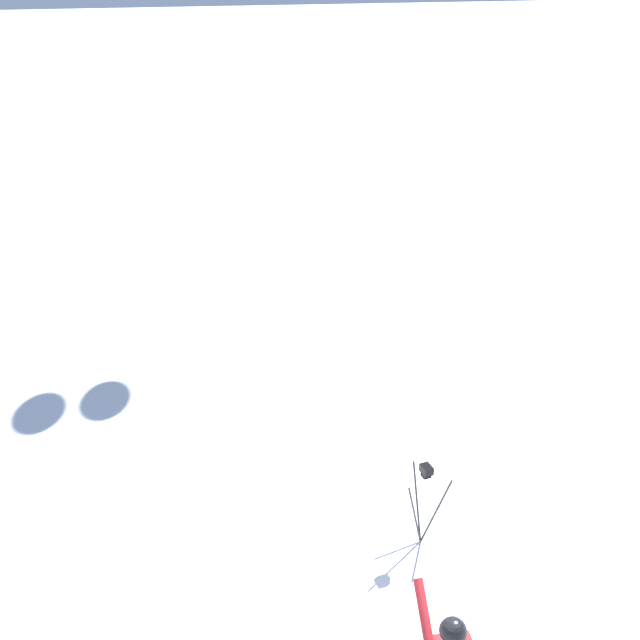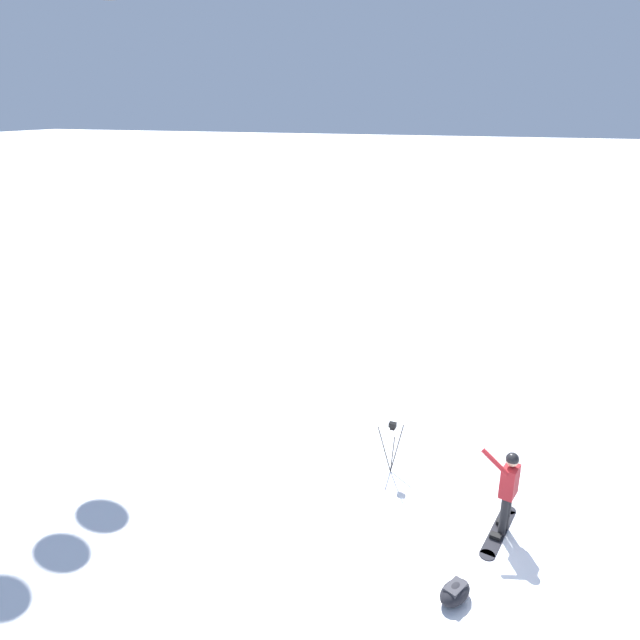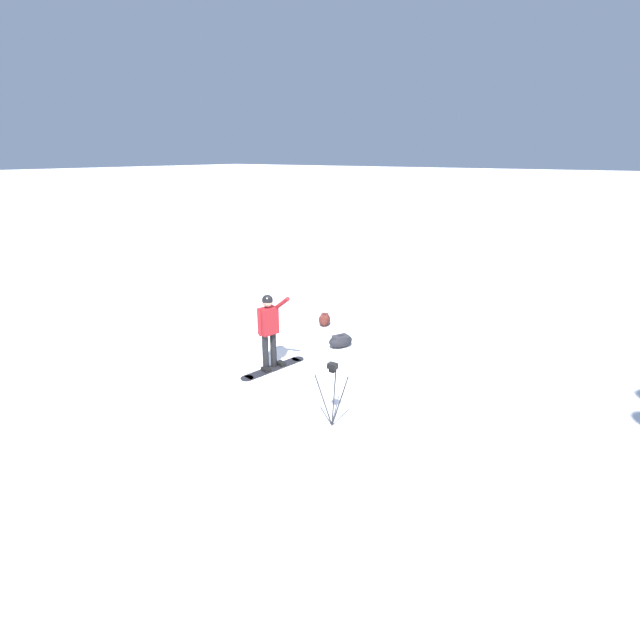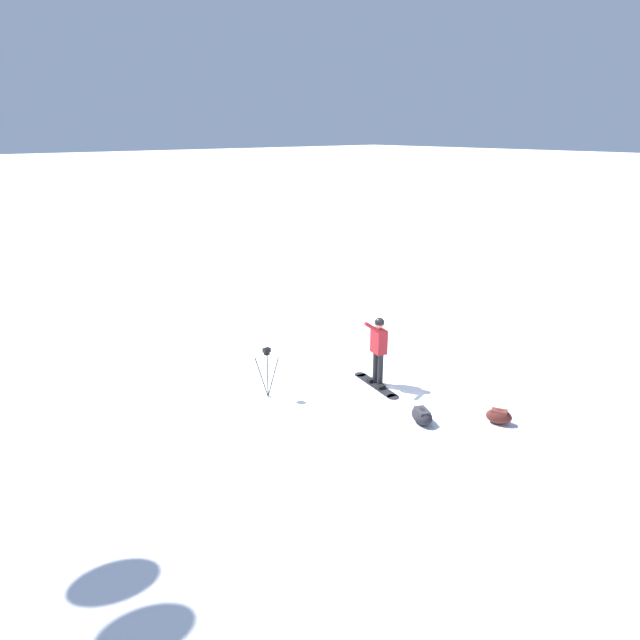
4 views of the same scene
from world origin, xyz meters
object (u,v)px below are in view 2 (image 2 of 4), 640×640
camera_tripod (392,437)px  snowboard (499,531)px  gear_bag_small (455,592)px  snowboarder (509,484)px

camera_tripod → snowboard: bearing=-116.7°
snowboard → gear_bag_small: gear_bag_small is taller
snowboard → camera_tripod: camera_tripod is taller
snowboard → camera_tripod: 2.83m
snowboarder → snowboard: snowboarder is taller
camera_tripod → gear_bag_small: 3.73m
snowboarder → camera_tripod: bearing=64.6°
camera_tripod → gear_bag_small: bearing=-149.8°
snowboard → camera_tripod: (1.21, 2.41, 0.87)m
snowboarder → snowboard: 1.06m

